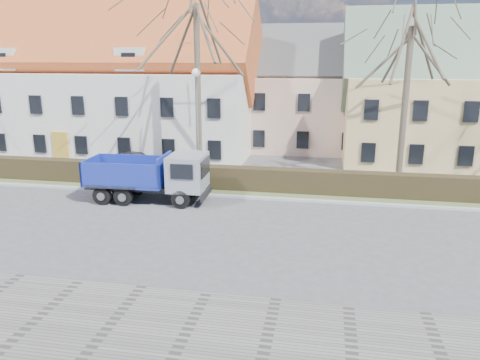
% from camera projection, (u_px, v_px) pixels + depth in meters
% --- Properties ---
extents(ground, '(120.00, 120.00, 0.00)m').
position_uv_depth(ground, '(193.00, 226.00, 21.15)').
color(ground, '#4B4C4E').
extents(sidewalk_near, '(80.00, 5.00, 0.08)m').
position_uv_depth(sidewalk_near, '(108.00, 329.00, 13.06)').
color(sidewalk_near, slate).
rests_on(sidewalk_near, ground).
extents(curb_far, '(80.00, 0.30, 0.12)m').
position_uv_depth(curb_far, '(216.00, 195.00, 25.50)').
color(curb_far, '#A0A0A0').
rests_on(curb_far, ground).
extents(grass_strip, '(80.00, 3.00, 0.10)m').
position_uv_depth(grass_strip, '(223.00, 188.00, 27.03)').
color(grass_strip, '#4D5C34').
rests_on(grass_strip, ground).
extents(hedge, '(60.00, 0.90, 1.30)m').
position_uv_depth(hedge, '(222.00, 179.00, 26.68)').
color(hedge, black).
rests_on(hedge, ground).
extents(building_white, '(26.80, 10.80, 9.50)m').
position_uv_depth(building_white, '(91.00, 91.00, 37.44)').
color(building_white, silver).
rests_on(building_white, ground).
extents(building_pink, '(10.80, 8.80, 8.00)m').
position_uv_depth(building_pink, '(307.00, 99.00, 38.41)').
color(building_pink, '#D5AC96').
rests_on(building_pink, ground).
extents(building_yellow, '(18.80, 10.80, 8.50)m').
position_uv_depth(building_yellow, '(474.00, 102.00, 33.36)').
color(building_yellow, '#D6B675').
rests_on(building_yellow, ground).
extents(tree_1, '(9.20, 9.20, 12.65)m').
position_uv_depth(tree_1, '(198.00, 75.00, 27.96)').
color(tree_1, '#4F4536').
rests_on(tree_1, ground).
extents(tree_2, '(8.00, 8.00, 11.00)m').
position_uv_depth(tree_2, '(406.00, 92.00, 26.03)').
color(tree_2, '#4F4536').
rests_on(tree_2, ground).
extents(dump_truck, '(6.71, 2.70, 2.65)m').
position_uv_depth(dump_truck, '(143.00, 176.00, 24.50)').
color(dump_truck, navy).
rests_on(dump_truck, ground).
extents(streetlight, '(0.53, 0.53, 6.84)m').
position_uv_depth(streetlight, '(197.00, 127.00, 27.22)').
color(streetlight, gray).
rests_on(streetlight, ground).
extents(cart_frame, '(0.79, 0.59, 0.64)m').
position_uv_depth(cart_frame, '(173.00, 189.00, 25.84)').
color(cart_frame, silver).
rests_on(cart_frame, ground).
extents(parked_car_a, '(3.86, 1.97, 1.26)m').
position_uv_depth(parked_car_a, '(136.00, 160.00, 31.49)').
color(parked_car_a, '#26252B').
rests_on(parked_car_a, ground).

